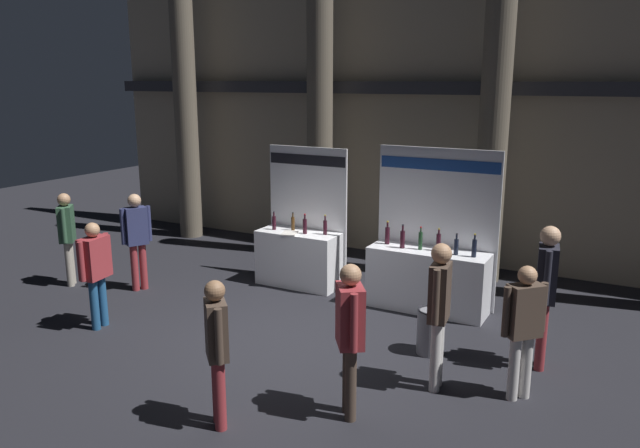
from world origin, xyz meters
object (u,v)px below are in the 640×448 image
Objects in this scene: visitor_7 at (137,234)px; visitor_0 at (217,343)px; visitor_2 at (95,265)px; visitor_8 at (524,322)px; visitor_3 at (350,327)px; visitor_5 at (67,232)px; trash_bin at (431,331)px; visitor_4 at (439,304)px; exhibitor_booth_0 at (300,252)px; exhibitor_booth_1 at (429,272)px; visitor_6 at (546,284)px.

visitor_0 is at bearing 82.15° from visitor_7.
visitor_2 is 1.00× the size of visitor_8.
visitor_3 is 6.41m from visitor_5.
visitor_7 is at bearing 67.25° from visitor_5.
visitor_3 is 5.33m from visitor_7.
visitor_5 reaches higher than visitor_2.
visitor_4 is at bearing -67.97° from trash_bin.
visitor_7 reaches higher than trash_bin.
visitor_7 reaches higher than visitor_8.
visitor_2 is at bearing 20.14° from visitor_5.
exhibitor_booth_0 is at bearing -177.61° from visitor_3.
exhibitor_booth_0 is 2.80m from visitor_7.
visitor_8 reaches higher than trash_bin.
exhibitor_booth_1 is at bearing 83.63° from visitor_8.
visitor_8 is at bearing 166.20° from visitor_6.
exhibitor_booth_1 reaches higher than visitor_2.
exhibitor_booth_0 is 4.62m from visitor_0.
visitor_8 is (5.80, 0.79, -0.02)m from visitor_2.
exhibitor_booth_1 is 5.00m from visitor_2.
visitor_4 reaches higher than visitor_8.
visitor_4 reaches higher than visitor_2.
exhibitor_booth_1 is 6.23m from visitor_5.
visitor_0 is at bearing 129.00° from visitor_6.
visitor_0 is at bearing -101.08° from exhibitor_booth_1.
visitor_7 is 1.07× the size of visitor_8.
exhibitor_booth_0 is at bearing 144.74° from visitor_2.
trash_bin is 2.07m from visitor_3.
visitor_3 is at bearing -85.41° from exhibitor_booth_1.
visitor_4 is (1.74, 1.85, 0.11)m from visitor_0.
visitor_0 is at bearing 60.43° from visitor_2.
visitor_2 is 0.89× the size of visitor_4.
exhibitor_booth_1 is 2.61m from visitor_4.
visitor_7 is (-5.22, 0.05, 0.68)m from trash_bin.
visitor_6 is at bearing -87.05° from visitor_0.
visitor_7 is at bearing -146.27° from visitor_3.
visitor_0 is 0.95× the size of visitor_7.
visitor_8 is (1.81, -2.20, 0.31)m from exhibitor_booth_1.
visitor_8 is at bearing 94.61° from visitor_3.
visitor_7 is (1.26, 0.38, 0.02)m from visitor_5.
visitor_0 is 0.97× the size of visitor_5.
visitor_8 is at bearing -28.56° from exhibitor_booth_0.
visitor_7 is at bearing -145.73° from exhibitor_booth_0.
visitor_2 is at bearing 89.83° from visitor_4.
visitor_3 reaches higher than visitor_5.
exhibitor_booth_0 reaches higher than visitor_4.
visitor_4 is at bearing 89.13° from visitor_2.
visitor_7 is (-2.29, -1.56, 0.39)m from exhibitor_booth_0.
trash_bin is at bearing -70.20° from exhibitor_booth_1.
visitor_2 is at bearing -143.18° from exhibitor_booth_1.
visitor_0 is 1.01× the size of visitor_8.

